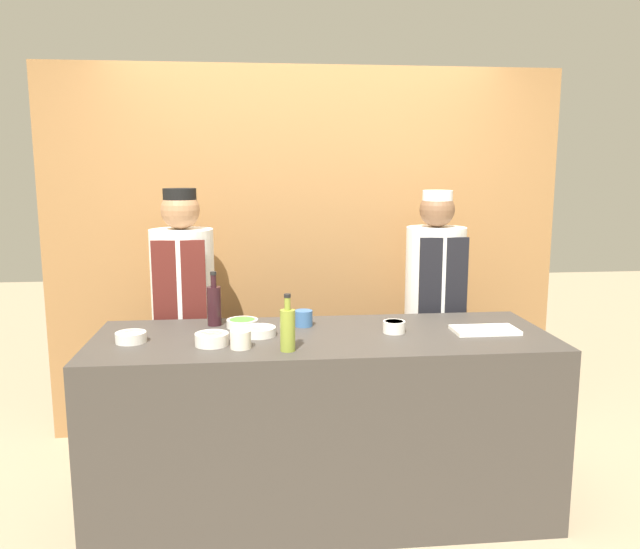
{
  "coord_description": "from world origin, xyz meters",
  "views": [
    {
      "loc": [
        -0.33,
        -3.01,
        1.76
      ],
      "look_at": [
        0.0,
        0.16,
        1.21
      ],
      "focal_mm": 35.0,
      "sensor_mm": 36.0,
      "label": 1
    }
  ],
  "objects": [
    {
      "name": "ground_plane",
      "position": [
        0.0,
        0.0,
        0.0
      ],
      "size": [
        14.0,
        14.0,
        0.0
      ],
      "primitive_type": "plane",
      "color": "tan"
    },
    {
      "name": "cabinet_wall",
      "position": [
        0.0,
        1.11,
        1.2
      ],
      "size": [
        3.34,
        0.18,
        2.4
      ],
      "color": "olive",
      "rests_on": "ground_plane"
    },
    {
      "name": "counter",
      "position": [
        0.0,
        0.0,
        0.47
      ],
      "size": [
        2.29,
        0.81,
        0.93
      ],
      "color": "#3D3833",
      "rests_on": "ground_plane"
    },
    {
      "name": "sauce_bowl_brown",
      "position": [
        -0.93,
        -0.04,
        0.96
      ],
      "size": [
        0.15,
        0.15,
        0.05
      ],
      "color": "silver",
      "rests_on": "counter"
    },
    {
      "name": "sauce_bowl_white",
      "position": [
        0.36,
        0.01,
        0.97
      ],
      "size": [
        0.11,
        0.11,
        0.06
      ],
      "color": "silver",
      "rests_on": "counter"
    },
    {
      "name": "sauce_bowl_purple",
      "position": [
        -0.32,
        0.02,
        0.96
      ],
      "size": [
        0.17,
        0.17,
        0.04
      ],
      "color": "silver",
      "rests_on": "counter"
    },
    {
      "name": "sauce_bowl_green",
      "position": [
        -0.41,
        0.2,
        0.96
      ],
      "size": [
        0.16,
        0.16,
        0.04
      ],
      "color": "silver",
      "rests_on": "counter"
    },
    {
      "name": "sauce_bowl_orange",
      "position": [
        -0.54,
        -0.13,
        0.97
      ],
      "size": [
        0.16,
        0.16,
        0.06
      ],
      "color": "silver",
      "rests_on": "counter"
    },
    {
      "name": "cutting_board",
      "position": [
        0.83,
        -0.03,
        0.94
      ],
      "size": [
        0.33,
        0.18,
        0.02
      ],
      "color": "white",
      "rests_on": "counter"
    },
    {
      "name": "bottle_wine",
      "position": [
        -0.55,
        0.25,
        1.05
      ],
      "size": [
        0.07,
        0.07,
        0.29
      ],
      "color": "black",
      "rests_on": "counter"
    },
    {
      "name": "bottle_oil",
      "position": [
        -0.19,
        -0.26,
        1.04
      ],
      "size": [
        0.07,
        0.07,
        0.27
      ],
      "color": "olive",
      "rests_on": "counter"
    },
    {
      "name": "cup_blue",
      "position": [
        -0.08,
        0.19,
        0.98
      ],
      "size": [
        0.09,
        0.09,
        0.08
      ],
      "color": "#386093",
      "rests_on": "counter"
    },
    {
      "name": "cup_cream",
      "position": [
        -0.41,
        -0.19,
        0.98
      ],
      "size": [
        0.1,
        0.1,
        0.08
      ],
      "color": "silver",
      "rests_on": "counter"
    },
    {
      "name": "chef_left",
      "position": [
        -0.76,
        0.65,
        0.89
      ],
      "size": [
        0.37,
        0.37,
        1.64
      ],
      "color": "#28282D",
      "rests_on": "ground_plane"
    },
    {
      "name": "chef_right",
      "position": [
        0.76,
        0.65,
        0.88
      ],
      "size": [
        0.36,
        0.36,
        1.63
      ],
      "color": "#28282D",
      "rests_on": "ground_plane"
    }
  ]
}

